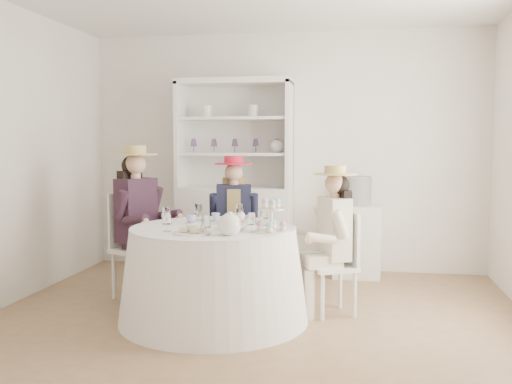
# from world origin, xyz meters

# --- Properties ---
(ground) EXTENTS (4.50, 4.50, 0.00)m
(ground) POSITION_xyz_m (0.00, 0.00, 0.00)
(ground) COLOR brown
(ground) RESTS_ON ground
(wall_back) EXTENTS (4.50, 0.00, 4.50)m
(wall_back) POSITION_xyz_m (0.00, 2.00, 1.35)
(wall_back) COLOR silver
(wall_back) RESTS_ON ground
(wall_front) EXTENTS (4.50, 0.00, 4.50)m
(wall_front) POSITION_xyz_m (0.00, -2.00, 1.35)
(wall_front) COLOR silver
(wall_front) RESTS_ON ground
(wall_left) EXTENTS (0.00, 4.50, 4.50)m
(wall_left) POSITION_xyz_m (-2.25, 0.00, 1.35)
(wall_left) COLOR silver
(wall_left) RESTS_ON ground
(tea_table) EXTENTS (1.55, 1.55, 0.77)m
(tea_table) POSITION_xyz_m (-0.33, -0.05, 0.38)
(tea_table) COLOR white
(tea_table) RESTS_ON ground
(hutch) EXTENTS (1.31, 0.58, 2.16)m
(hutch) POSITION_xyz_m (-0.53, 1.77, 0.77)
(hutch) COLOR silver
(hutch) RESTS_ON ground
(side_table) EXTENTS (0.51, 0.51, 0.78)m
(side_table) POSITION_xyz_m (0.82, 1.75, 0.39)
(side_table) COLOR silver
(side_table) RESTS_ON ground
(hatbox) EXTENTS (0.38, 0.38, 0.31)m
(hatbox) POSITION_xyz_m (0.82, 1.75, 0.94)
(hatbox) COLOR black
(hatbox) RESTS_ON side_table
(guest_left) EXTENTS (0.60, 0.55, 1.43)m
(guest_left) POSITION_xyz_m (-1.18, 0.47, 0.81)
(guest_left) COLOR silver
(guest_left) RESTS_ON ground
(guest_mid) EXTENTS (0.50, 0.53, 1.32)m
(guest_mid) POSITION_xyz_m (-0.37, 0.95, 0.75)
(guest_mid) COLOR silver
(guest_mid) RESTS_ON ground
(guest_right) EXTENTS (0.54, 0.49, 1.27)m
(guest_right) POSITION_xyz_m (0.62, 0.27, 0.71)
(guest_right) COLOR silver
(guest_right) RESTS_ON ground
(spare_chair) EXTENTS (0.40, 0.40, 0.88)m
(spare_chair) POSITION_xyz_m (-0.37, 1.20, 0.47)
(spare_chair) COLOR silver
(spare_chair) RESTS_ON ground
(teacup_a) EXTENTS (0.09, 0.09, 0.06)m
(teacup_a) POSITION_xyz_m (-0.56, 0.11, 0.81)
(teacup_a) COLOR white
(teacup_a) RESTS_ON tea_table
(teacup_b) EXTENTS (0.08, 0.08, 0.07)m
(teacup_b) POSITION_xyz_m (-0.38, 0.23, 0.81)
(teacup_b) COLOR white
(teacup_b) RESTS_ON tea_table
(teacup_c) EXTENTS (0.09, 0.09, 0.07)m
(teacup_c) POSITION_xyz_m (-0.05, 0.09, 0.81)
(teacup_c) COLOR white
(teacup_c) RESTS_ON tea_table
(flower_bowl) EXTENTS (0.25, 0.25, 0.06)m
(flower_bowl) POSITION_xyz_m (-0.12, -0.14, 0.80)
(flower_bowl) COLOR white
(flower_bowl) RESTS_ON tea_table
(flower_arrangement) EXTENTS (0.17, 0.17, 0.06)m
(flower_arrangement) POSITION_xyz_m (-0.12, -0.13, 0.86)
(flower_arrangement) COLOR #D56A84
(flower_arrangement) RESTS_ON tea_table
(table_teapot) EXTENTS (0.24, 0.17, 0.18)m
(table_teapot) POSITION_xyz_m (-0.10, -0.44, 0.85)
(table_teapot) COLOR white
(table_teapot) RESTS_ON tea_table
(sandwich_plate) EXTENTS (0.29, 0.29, 0.06)m
(sandwich_plate) POSITION_xyz_m (-0.40, -0.42, 0.79)
(sandwich_plate) COLOR white
(sandwich_plate) RESTS_ON tea_table
(cupcake_stand) EXTENTS (0.27, 0.27, 0.25)m
(cupcake_stand) POSITION_xyz_m (0.18, -0.24, 0.87)
(cupcake_stand) COLOR white
(cupcake_stand) RESTS_ON tea_table
(stemware_set) EXTENTS (0.89, 0.89, 0.15)m
(stemware_set) POSITION_xyz_m (-0.33, -0.05, 0.85)
(stemware_set) COLOR white
(stemware_set) RESTS_ON tea_table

